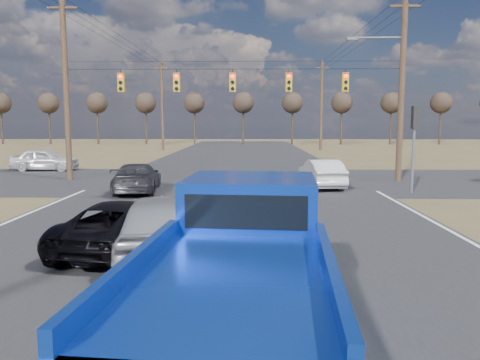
{
  "coord_description": "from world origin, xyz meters",
  "views": [
    {
      "loc": [
        0.91,
        -7.41,
        3.2
      ],
      "look_at": [
        0.63,
        6.25,
        1.5
      ],
      "focal_mm": 35.0,
      "sensor_mm": 36.0,
      "label": 1
    }
  ],
  "objects_px": {
    "silver_suv": "(162,225)",
    "white_car_queue": "(321,173)",
    "dgrey_car_queue": "(137,178)",
    "pickup_truck": "(242,276)",
    "cross_car_west": "(45,160)",
    "black_suv": "(124,225)"
  },
  "relations": [
    {
      "from": "black_suv",
      "to": "dgrey_car_queue",
      "type": "distance_m",
      "value": 9.98
    },
    {
      "from": "dgrey_car_queue",
      "to": "silver_suv",
      "type": "bearing_deg",
      "value": 100.71
    },
    {
      "from": "silver_suv",
      "to": "white_car_queue",
      "type": "xyz_separation_m",
      "value": [
        5.6,
        12.2,
        -0.1
      ]
    },
    {
      "from": "pickup_truck",
      "to": "cross_car_west",
      "type": "bearing_deg",
      "value": 123.68
    },
    {
      "from": "pickup_truck",
      "to": "white_car_queue",
      "type": "bearing_deg",
      "value": 82.55
    },
    {
      "from": "pickup_truck",
      "to": "dgrey_car_queue",
      "type": "xyz_separation_m",
      "value": [
        -5.05,
        14.99,
        -0.45
      ]
    },
    {
      "from": "black_suv",
      "to": "cross_car_west",
      "type": "distance_m",
      "value": 21.69
    },
    {
      "from": "dgrey_car_queue",
      "to": "white_car_queue",
      "type": "bearing_deg",
      "value": -174.24
    },
    {
      "from": "silver_suv",
      "to": "white_car_queue",
      "type": "distance_m",
      "value": 13.42
    },
    {
      "from": "pickup_truck",
      "to": "black_suv",
      "type": "bearing_deg",
      "value": 124.88
    },
    {
      "from": "silver_suv",
      "to": "black_suv",
      "type": "relative_size",
      "value": 1.01
    },
    {
      "from": "dgrey_car_queue",
      "to": "cross_car_west",
      "type": "relative_size",
      "value": 1.07
    },
    {
      "from": "silver_suv",
      "to": "black_suv",
      "type": "height_order",
      "value": "silver_suv"
    },
    {
      "from": "white_car_queue",
      "to": "dgrey_car_queue",
      "type": "bearing_deg",
      "value": 5.7
    },
    {
      "from": "black_suv",
      "to": "white_car_queue",
      "type": "distance_m",
      "value": 13.33
    },
    {
      "from": "cross_car_west",
      "to": "white_car_queue",
      "type": "bearing_deg",
      "value": -114.45
    },
    {
      "from": "silver_suv",
      "to": "cross_car_west",
      "type": "distance_m",
      "value": 22.77
    },
    {
      "from": "black_suv",
      "to": "dgrey_car_queue",
      "type": "relative_size",
      "value": 1.0
    },
    {
      "from": "pickup_truck",
      "to": "cross_car_west",
      "type": "height_order",
      "value": "pickup_truck"
    },
    {
      "from": "pickup_truck",
      "to": "black_suv",
      "type": "distance_m",
      "value": 6.05
    },
    {
      "from": "white_car_queue",
      "to": "dgrey_car_queue",
      "type": "height_order",
      "value": "white_car_queue"
    },
    {
      "from": "white_car_queue",
      "to": "dgrey_car_queue",
      "type": "relative_size",
      "value": 0.92
    }
  ]
}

